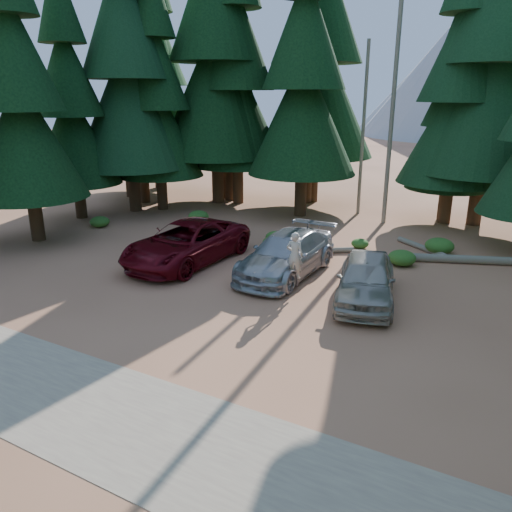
% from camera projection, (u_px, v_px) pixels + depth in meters
% --- Properties ---
extents(ground, '(160.00, 160.00, 0.00)m').
position_uv_depth(ground, '(246.00, 312.00, 17.03)').
color(ground, '#9A5F41').
rests_on(ground, ground).
extents(gravel_strip, '(26.00, 3.50, 0.01)m').
position_uv_depth(gravel_strip, '(108.00, 414.00, 11.61)').
color(gravel_strip, gray).
rests_on(gravel_strip, ground).
extents(forest_belt_north, '(36.00, 7.00, 22.00)m').
position_uv_depth(forest_belt_north, '(372.00, 219.00, 29.52)').
color(forest_belt_north, black).
rests_on(forest_belt_north, ground).
extents(forest_belt_west, '(6.00, 22.00, 22.00)m').
position_uv_depth(forest_belt_west, '(39.00, 229.00, 27.45)').
color(forest_belt_west, black).
rests_on(forest_belt_west, ground).
extents(snag_front, '(0.24, 0.24, 12.00)m').
position_uv_depth(snag_front, '(392.00, 115.00, 26.87)').
color(snag_front, gray).
rests_on(snag_front, ground).
extents(snag_back, '(0.20, 0.20, 10.00)m').
position_uv_depth(snag_back, '(363.00, 131.00, 29.35)').
color(snag_back, gray).
rests_on(snag_back, ground).
extents(mountain_peak, '(48.00, 50.00, 28.00)m').
position_uv_depth(mountain_peak, '(482.00, 60.00, 87.75)').
color(mountain_peak, '#979AA0').
rests_on(mountain_peak, ground).
extents(red_pickup, '(3.23, 6.59, 1.80)m').
position_uv_depth(red_pickup, '(187.00, 243.00, 21.72)').
color(red_pickup, '#600811').
rests_on(red_pickup, ground).
extents(silver_minivan_center, '(2.53, 5.93, 1.71)m').
position_uv_depth(silver_minivan_center, '(287.00, 255.00, 20.30)').
color(silver_minivan_center, '#ABADB3').
rests_on(silver_minivan_center, ground).
extents(silver_minivan_right, '(3.14, 5.25, 1.67)m').
position_uv_depth(silver_minivan_right, '(366.00, 279.00, 17.66)').
color(silver_minivan_right, '#ACA699').
rests_on(silver_minivan_right, ground).
extents(frisbee_player, '(0.69, 0.51, 1.76)m').
position_uv_depth(frisbee_player, '(295.00, 255.00, 18.31)').
color(frisbee_player, beige).
rests_on(frisbee_player, ground).
extents(log_left, '(3.10, 2.23, 0.26)m').
position_uv_depth(log_left, '(316.00, 251.00, 23.18)').
color(log_left, gray).
rests_on(log_left, ground).
extents(log_mid, '(2.65, 2.06, 0.26)m').
position_uv_depth(log_mid, '(421.00, 247.00, 23.74)').
color(log_mid, gray).
rests_on(log_mid, ground).
extents(log_right, '(5.49, 2.37, 0.37)m').
position_uv_depth(log_right, '(458.00, 259.00, 21.85)').
color(log_right, gray).
rests_on(log_right, ground).
extents(shrub_far_left, '(1.18, 1.18, 0.65)m').
position_uv_depth(shrub_far_left, '(198.00, 216.00, 28.84)').
color(shrub_far_left, '#1F5C1B').
rests_on(shrub_far_left, ground).
extents(shrub_left, '(1.11, 1.11, 0.61)m').
position_uv_depth(shrub_left, '(274.00, 243.00, 23.84)').
color(shrub_left, '#1F5C1B').
rests_on(shrub_left, ground).
extents(shrub_center_left, '(1.06, 1.06, 0.58)m').
position_uv_depth(shrub_center_left, '(276.00, 237.00, 24.77)').
color(shrub_center_left, '#1F5C1B').
rests_on(shrub_center_left, ground).
extents(shrub_center_right, '(0.82, 0.82, 0.45)m').
position_uv_depth(shrub_center_right, '(360.00, 244.00, 23.95)').
color(shrub_center_right, '#1F5C1B').
rests_on(shrub_center_right, ground).
extents(shrub_right, '(1.31, 1.31, 0.72)m').
position_uv_depth(shrub_right, '(439.00, 246.00, 23.14)').
color(shrub_right, '#1F5C1B').
rests_on(shrub_right, ground).
extents(shrub_far_right, '(1.19, 1.19, 0.65)m').
position_uv_depth(shrub_far_right, '(402.00, 258.00, 21.55)').
color(shrub_far_right, '#1F5C1B').
rests_on(shrub_far_right, ground).
extents(shrub_edge_west, '(1.08, 1.08, 0.59)m').
position_uv_depth(shrub_edge_west, '(100.00, 222.00, 27.74)').
color(shrub_edge_west, '#1F5C1B').
rests_on(shrub_edge_west, ground).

